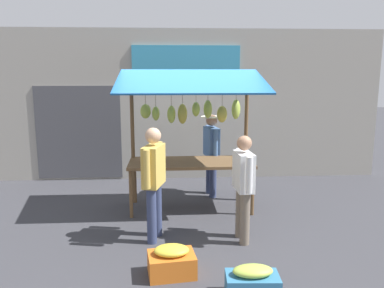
% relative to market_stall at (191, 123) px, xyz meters
% --- Properties ---
extents(ground_plane, '(40.00, 40.00, 0.00)m').
position_rel_market_stall_xyz_m(ground_plane, '(0.01, 0.06, -1.57)').
color(ground_plane, '#38383D').
extents(street_backdrop, '(9.00, 0.30, 3.40)m').
position_rel_market_stall_xyz_m(street_backdrop, '(0.06, -2.14, 0.13)').
color(street_backdrop, '#9E998E').
rests_on(street_backdrop, ground).
extents(market_stall, '(2.50, 1.46, 2.50)m').
position_rel_market_stall_xyz_m(market_stall, '(0.00, 0.00, 0.00)').
color(market_stall, brown).
rests_on(market_stall, ground).
extents(vendor_with_sunhat, '(0.42, 0.69, 1.63)m').
position_rel_market_stall_xyz_m(vendor_with_sunhat, '(-0.44, -0.69, -0.60)').
color(vendor_with_sunhat, navy).
rests_on(vendor_with_sunhat, ground).
extents(shopper_in_grey_tee, '(0.34, 0.69, 1.67)m').
position_rel_market_stall_xyz_m(shopper_in_grey_tee, '(0.62, 1.34, -0.59)').
color(shopper_in_grey_tee, navy).
rests_on(shopper_in_grey_tee, ground).
extents(shopper_with_ponytail, '(0.25, 0.68, 1.57)m').
position_rel_market_stall_xyz_m(shopper_with_ponytail, '(-0.67, 1.46, -0.67)').
color(shopper_with_ponytail, '#726656').
rests_on(shopper_with_ponytail, ground).
extents(produce_crate_near, '(0.61, 0.48, 0.38)m').
position_rel_market_stall_xyz_m(produce_crate_near, '(0.38, 2.39, -1.39)').
color(produce_crate_near, '#D1661E').
rests_on(produce_crate_near, ground).
extents(produce_crate_side, '(0.60, 0.36, 0.37)m').
position_rel_market_stall_xyz_m(produce_crate_side, '(-0.50, 2.91, -1.40)').
color(produce_crate_side, teal).
rests_on(produce_crate_side, ground).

